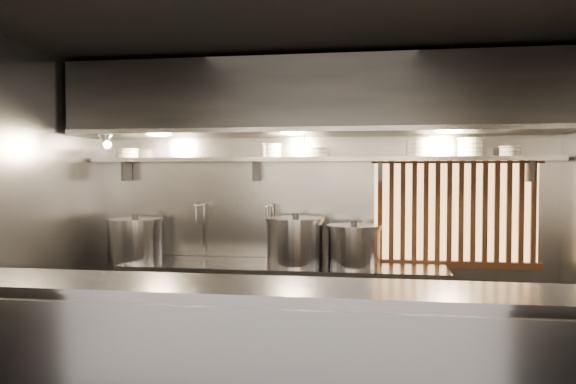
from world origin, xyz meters
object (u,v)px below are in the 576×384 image
(stock_pot_mid, at_px, (295,241))
(pendant_bulb, at_px, (304,150))
(stock_pot_left, at_px, (135,239))
(stock_pot_right, at_px, (354,246))
(heat_lamp, at_px, (105,139))

(stock_pot_mid, bearing_deg, pendant_bulb, 45.24)
(stock_pot_left, xyz_separation_m, stock_pot_right, (2.12, -0.04, -0.02))
(heat_lamp, height_order, stock_pot_right, heat_lamp)
(pendant_bulb, distance_m, stock_pot_right, 0.99)
(heat_lamp, relative_size, stock_pot_mid, 0.50)
(heat_lamp, distance_m, stock_pot_mid, 1.99)
(stock_pot_left, bearing_deg, stock_pot_right, -0.98)
(pendant_bulb, bearing_deg, stock_pot_right, -11.35)
(pendant_bulb, bearing_deg, stock_pot_mid, -134.76)
(stock_pot_left, bearing_deg, heat_lamp, -116.88)
(pendant_bulb, relative_size, stock_pot_right, 0.34)
(stock_pot_right, bearing_deg, heat_lamp, -173.57)
(pendant_bulb, height_order, stock_pot_left, pendant_bulb)
(pendant_bulb, bearing_deg, heat_lamp, -169.00)
(pendant_bulb, relative_size, stock_pot_mid, 0.27)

